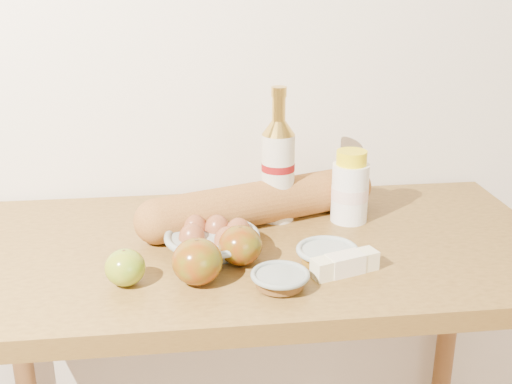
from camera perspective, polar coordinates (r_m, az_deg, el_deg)
back_wall at (r=1.50m, az=-1.72°, el=14.97°), size 3.50×0.02×2.60m
table at (r=1.34m, az=-0.16°, el=-9.37°), size 1.20×0.60×0.90m
bourbon_bottle at (r=1.36m, az=1.97°, el=2.20°), size 0.09×0.09×0.29m
cream_bottle at (r=1.38m, az=8.35°, el=0.29°), size 0.10×0.10×0.16m
egg_bowl at (r=1.24m, az=-3.86°, el=-4.24°), size 0.24×0.24×0.06m
baguette at (r=1.36m, az=0.42°, el=-0.95°), size 0.55×0.27×0.09m
apple_yellowgreen at (r=1.14m, az=-11.56°, el=-6.59°), size 0.07×0.07×0.07m
apple_redgreen_front at (r=1.12m, az=-5.24°, el=-6.17°), size 0.12×0.12×0.08m
apple_redgreen_right at (r=1.19m, az=-1.41°, el=-4.76°), size 0.09×0.09×0.08m
sugar_bowl at (r=1.11m, az=2.15°, el=-7.77°), size 0.11×0.11×0.03m
syrup_bowl at (r=1.20m, az=6.36°, el=-5.59°), size 0.14×0.14×0.03m
butter_stick at (r=1.17m, az=7.91°, el=-6.36°), size 0.13×0.07×0.04m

